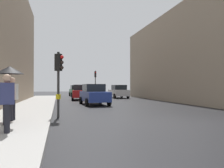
# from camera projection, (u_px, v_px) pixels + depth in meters

# --- Properties ---
(ground_plane) EXTENTS (120.00, 120.00, 0.00)m
(ground_plane) POSITION_uv_depth(u_px,v_px,m) (188.00, 123.00, 8.93)
(ground_plane) COLOR black
(sidewalk_kerb) EXTENTS (3.07, 40.00, 0.16)m
(sidewalk_kerb) POSITION_uv_depth(u_px,v_px,m) (27.00, 111.00, 13.01)
(sidewalk_kerb) COLOR #A8A5A0
(sidewalk_kerb) RESTS_ON ground
(building_facade_right) EXTENTS (12.00, 24.86, 9.31)m
(building_facade_right) POSITION_uv_depth(u_px,v_px,m) (221.00, 57.00, 22.72)
(building_facade_right) COLOR gray
(building_facade_right) RESTS_ON ground
(traffic_light_near_right) EXTENTS (0.45, 0.36, 3.26)m
(traffic_light_near_right) POSITION_uv_depth(u_px,v_px,m) (59.00, 72.00, 10.52)
(traffic_light_near_right) COLOR #2D2D2D
(traffic_light_near_right) RESTS_ON ground
(traffic_light_far_median) EXTENTS (0.24, 0.43, 3.85)m
(traffic_light_far_median) POSITION_uv_depth(u_px,v_px,m) (95.00, 79.00, 30.73)
(traffic_light_far_median) COLOR #2D2D2D
(traffic_light_far_median) RESTS_ON ground
(car_blue_van) EXTENTS (2.26, 4.32, 1.76)m
(car_blue_van) POSITION_uv_depth(u_px,v_px,m) (94.00, 94.00, 18.19)
(car_blue_van) COLOR navy
(car_blue_van) RESTS_ON ground
(car_white_compact) EXTENTS (2.06, 4.22, 1.76)m
(car_white_compact) POSITION_uv_depth(u_px,v_px,m) (119.00, 91.00, 28.69)
(car_white_compact) COLOR silver
(car_white_compact) RESTS_ON ground
(car_red_sedan) EXTENTS (2.27, 4.32, 1.76)m
(car_red_sedan) POSITION_uv_depth(u_px,v_px,m) (80.00, 92.00, 24.97)
(car_red_sedan) COLOR red
(car_red_sedan) RESTS_ON ground
(car_green_estate) EXTENTS (2.21, 4.30, 1.76)m
(car_green_estate) POSITION_uv_depth(u_px,v_px,m) (76.00, 91.00, 34.02)
(car_green_estate) COLOR #2D6038
(car_green_estate) RESTS_ON ground
(pedestrian_with_umbrella) EXTENTS (1.00, 1.00, 2.14)m
(pedestrian_with_umbrella) POSITION_uv_depth(u_px,v_px,m) (9.00, 79.00, 7.82)
(pedestrian_with_umbrella) COLOR black
(pedestrian_with_umbrella) RESTS_ON sidewalk_kerb
(pedestrian_with_black_backpack) EXTENTS (0.65, 0.41, 1.77)m
(pedestrian_with_black_backpack) POSITION_uv_depth(u_px,v_px,m) (11.00, 96.00, 8.77)
(pedestrian_with_black_backpack) COLOR black
(pedestrian_with_black_backpack) RESTS_ON sidewalk_kerb
(pedestrian_with_grey_backpack) EXTENTS (0.65, 0.42, 1.77)m
(pedestrian_with_grey_backpack) POSITION_uv_depth(u_px,v_px,m) (5.00, 99.00, 6.43)
(pedestrian_with_grey_backpack) COLOR black
(pedestrian_with_grey_backpack) RESTS_ON sidewalk_kerb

